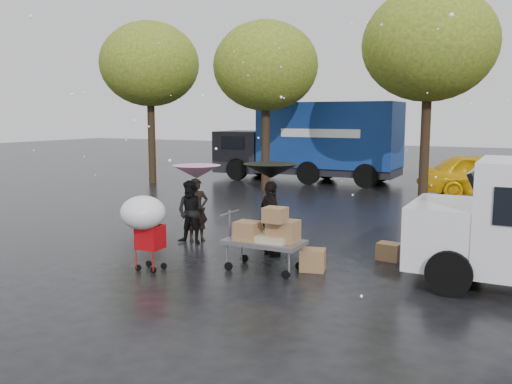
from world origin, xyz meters
The scene contains 13 objects.
ground centered at (0.00, 0.00, 0.00)m, with size 90.00×90.00×0.00m, color black.
person_pink centered at (-1.17, 1.60, 0.74)m, with size 0.54×0.35×1.48m, color black.
person_middle centered at (-1.16, 1.35, 0.73)m, with size 0.71×0.55×1.46m, color black.
person_black centered at (0.96, 1.15, 0.79)m, with size 0.93×0.39×1.59m, color black.
umbrella_pink centered at (-1.17, 1.60, 1.64)m, with size 1.13×1.13×1.79m.
umbrella_black centered at (0.96, 1.15, 1.80)m, with size 1.16×1.16×1.95m.
vendor_cart centered at (1.40, 0.10, 0.73)m, with size 1.52×0.80×1.27m.
shopping_cart centered at (-0.62, -1.01, 1.06)m, with size 0.84×0.84×1.46m.
blue_truck centered at (-3.05, 13.76, 1.76)m, with size 8.30×2.60×3.50m.
box_ground_near centered at (2.16, 0.51, 0.21)m, with size 0.47×0.37×0.42m, color olive.
box_ground_far centered at (3.27, 1.94, 0.18)m, with size 0.46×0.35×0.35m, color olive.
yellow_taxi centered at (4.29, 12.24, 0.80)m, with size 1.88×4.68×1.60m, color yellow.
tree_row centered at (-0.47, 10.00, 5.02)m, with size 21.60×4.40×7.12m.
Camera 1 is at (5.76, -8.90, 2.94)m, focal length 38.00 mm.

